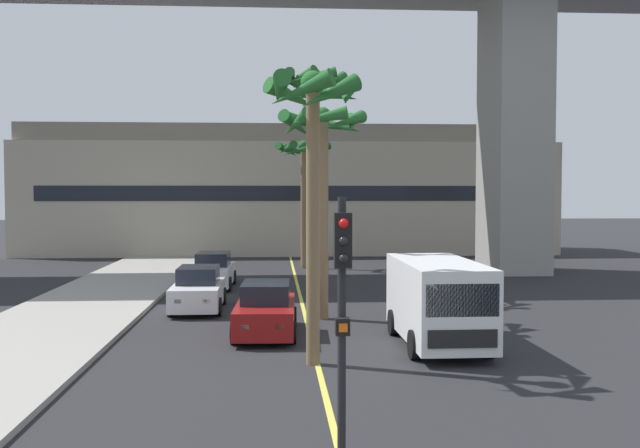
# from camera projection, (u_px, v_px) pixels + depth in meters

# --- Properties ---
(sidewalk_left) EXTENTS (4.80, 80.00, 0.15)m
(sidewalk_left) POSITION_uv_depth(u_px,v_px,m) (2.00, 357.00, 18.11)
(sidewalk_left) COLOR #9E9991
(sidewalk_left) RESTS_ON ground
(lane_stripe_center) EXTENTS (0.14, 56.00, 0.01)m
(lane_stripe_center) POSITION_uv_depth(u_px,v_px,m) (303.00, 306.00, 26.60)
(lane_stripe_center) COLOR #DBCC4C
(lane_stripe_center) RESTS_ON ground
(pier_building_backdrop) EXTENTS (36.55, 8.04, 8.81)m
(pier_building_backdrop) POSITION_uv_depth(u_px,v_px,m) (289.00, 191.00, 50.67)
(pier_building_backdrop) COLOR #BCB29E
(pier_building_backdrop) RESTS_ON ground
(car_queue_front) EXTENTS (1.85, 4.11, 1.56)m
(car_queue_front) POSITION_uv_depth(u_px,v_px,m) (198.00, 290.00, 25.74)
(car_queue_front) COLOR white
(car_queue_front) RESTS_ON ground
(car_queue_second) EXTENTS (1.95, 4.16, 1.56)m
(car_queue_second) POSITION_uv_depth(u_px,v_px,m) (266.00, 311.00, 21.24)
(car_queue_second) COLOR maroon
(car_queue_second) RESTS_ON ground
(car_queue_third) EXTENTS (1.91, 4.14, 1.56)m
(car_queue_third) POSITION_uv_depth(u_px,v_px,m) (213.00, 271.00, 31.82)
(car_queue_third) COLOR white
(car_queue_third) RESTS_ON ground
(delivery_van) EXTENTS (2.18, 5.26, 2.36)m
(delivery_van) POSITION_uv_depth(u_px,v_px,m) (438.00, 300.00, 19.69)
(delivery_van) COLOR white
(delivery_van) RESTS_ON ground
(traffic_light_median_near) EXTENTS (0.24, 0.37, 4.20)m
(traffic_light_median_near) POSITION_uv_depth(u_px,v_px,m) (342.00, 304.00, 9.90)
(traffic_light_median_near) COLOR black
(traffic_light_median_near) RESTS_ON ground
(palm_tree_near_median) EXTENTS (3.27, 3.27, 7.15)m
(palm_tree_near_median) POSITION_uv_depth(u_px,v_px,m) (304.00, 161.00, 39.76)
(palm_tree_near_median) COLOR brown
(palm_tree_near_median) RESTS_ON ground
(palm_tree_mid_median) EXTENTS (2.88, 2.86, 9.34)m
(palm_tree_mid_median) POSITION_uv_depth(u_px,v_px,m) (314.00, 125.00, 29.13)
(palm_tree_mid_median) COLOR brown
(palm_tree_mid_median) RESTS_ON ground
(palm_tree_far_median) EXTENTS (2.56, 2.62, 7.22)m
(palm_tree_far_median) POSITION_uv_depth(u_px,v_px,m) (313.00, 129.00, 17.34)
(palm_tree_far_median) COLOR brown
(palm_tree_far_median) RESTS_ON ground
(palm_tree_farthest_median) EXTENTS (3.03, 3.04, 7.10)m
(palm_tree_farthest_median) POSITION_uv_depth(u_px,v_px,m) (323.00, 152.00, 23.72)
(palm_tree_farthest_median) COLOR brown
(palm_tree_farthest_median) RESTS_ON ground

